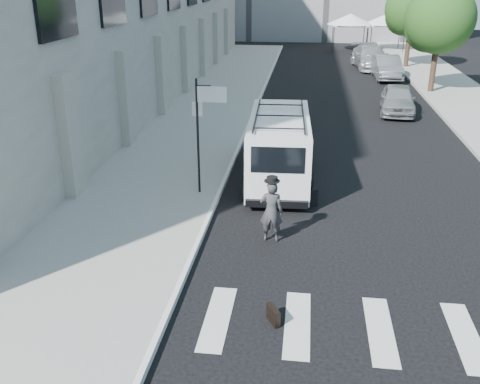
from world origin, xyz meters
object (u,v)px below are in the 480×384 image
(suitcase, at_px, (312,196))
(cargo_van, at_px, (279,147))
(parked_car_c, at_px, (371,57))
(businessman, at_px, (271,211))
(briefcase, at_px, (273,315))
(parked_car_a, at_px, (398,99))
(parked_car_b, at_px, (387,67))

(suitcase, distance_m, cargo_van, 2.46)
(parked_car_c, bearing_deg, businessman, -106.82)
(briefcase, bearing_deg, cargo_van, 64.88)
(suitcase, height_order, cargo_van, cargo_van)
(cargo_van, relative_size, parked_car_a, 1.45)
(briefcase, xyz_separation_m, parked_car_b, (5.53, 27.46, 0.57))
(suitcase, relative_size, parked_car_b, 0.23)
(businessman, xyz_separation_m, suitcase, (1.04, 2.48, -0.55))
(suitcase, height_order, parked_car_a, parked_car_a)
(parked_car_b, bearing_deg, businessman, -105.34)
(parked_car_c, bearing_deg, briefcase, -105.12)
(businessman, relative_size, parked_car_b, 0.37)
(cargo_van, relative_size, parked_car_b, 1.31)
(suitcase, distance_m, parked_car_c, 25.94)
(briefcase, bearing_deg, businessman, 67.13)
(businessman, height_order, cargo_van, cargo_van)
(cargo_van, distance_m, parked_car_b, 20.33)
(parked_car_b, bearing_deg, suitcase, -104.22)
(parked_car_c, bearing_deg, parked_car_a, -96.34)
(briefcase, bearing_deg, suitcase, 55.14)
(briefcase, distance_m, cargo_van, 8.08)
(businessman, height_order, suitcase, businessman)
(businessman, distance_m, parked_car_b, 24.64)
(briefcase, relative_size, parked_car_c, 0.08)
(businessman, bearing_deg, parked_car_a, -108.67)
(parked_car_a, distance_m, parked_car_c, 13.60)
(businessman, height_order, parked_car_c, businessman)
(briefcase, xyz_separation_m, parked_car_c, (4.88, 31.60, 0.63))
(briefcase, xyz_separation_m, parked_car_a, (4.88, 18.01, 0.52))
(parked_car_a, xyz_separation_m, parked_car_b, (0.65, 9.45, 0.05))
(briefcase, relative_size, parked_car_b, 0.10)
(briefcase, height_order, parked_car_b, parked_car_b)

